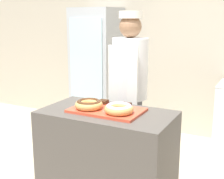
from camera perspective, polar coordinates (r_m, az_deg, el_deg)
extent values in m
cube|color=#BCB29E|center=(4.64, 11.73, 8.42)|extent=(8.00, 0.06, 2.70)
cube|color=#4C4742|center=(2.92, -0.92, -12.42)|extent=(1.17, 0.64, 0.89)
cube|color=#D84C33|center=(2.76, -0.96, -3.82)|extent=(0.63, 0.39, 0.02)
torus|color=tan|center=(2.77, -4.26, -2.78)|extent=(0.25, 0.25, 0.07)
torus|color=#472814|center=(2.76, -4.26, -2.40)|extent=(0.22, 0.22, 0.04)
torus|color=tan|center=(2.63, 1.29, -3.60)|extent=(0.25, 0.25, 0.07)
torus|color=#EFADC6|center=(2.62, 1.29, -3.20)|extent=(0.22, 0.22, 0.04)
cube|color=#382111|center=(2.93, -1.63, -2.26)|extent=(0.08, 0.08, 0.03)
cube|color=#382111|center=(2.82, 2.54, -2.83)|extent=(0.08, 0.08, 0.03)
cylinder|color=#4C4C51|center=(3.50, 3.14, -8.35)|extent=(0.27, 0.27, 0.85)
cylinder|color=white|center=(3.30, 3.30, 3.83)|extent=(0.38, 0.38, 0.64)
cube|color=white|center=(3.24, 1.94, -3.89)|extent=(0.32, 0.02, 1.35)
sphere|color=#936B4C|center=(3.26, 3.40, 11.43)|extent=(0.23, 0.23, 0.23)
cylinder|color=white|center=(3.26, 3.43, 13.51)|extent=(0.24, 0.24, 0.08)
cube|color=#ADB2B7|center=(4.78, -2.70, 3.62)|extent=(0.64, 0.62, 1.84)
cube|color=silver|center=(4.51, -4.74, 3.49)|extent=(0.53, 0.02, 1.47)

